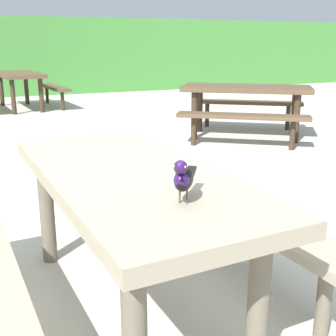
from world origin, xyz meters
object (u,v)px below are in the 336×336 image
object	(u,v)px
picnic_table_far_centre	(246,99)
bird_grackle	(183,178)
picnic_table_mid_right	(19,82)
picnic_table_foreground	(129,206)

from	to	relation	value
picnic_table_far_centre	bird_grackle	bearing A→B (deg)	-126.22
picnic_table_mid_right	picnic_table_far_centre	world-z (taller)	same
picnic_table_mid_right	picnic_table_far_centre	bearing A→B (deg)	-58.22
bird_grackle	picnic_table_foreground	bearing A→B (deg)	95.22
picnic_table_foreground	picnic_table_far_centre	world-z (taller)	same
picnic_table_foreground	picnic_table_mid_right	xyz separation A→B (m)	(0.28, 7.76, 0.00)
picnic_table_foreground	picnic_table_far_centre	bearing A→B (deg)	49.43
bird_grackle	picnic_table_mid_right	xyz separation A→B (m)	(0.24, 8.27, -0.29)
picnic_table_foreground	picnic_table_mid_right	world-z (taller)	same
picnic_table_foreground	bird_grackle	bearing A→B (deg)	-84.78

